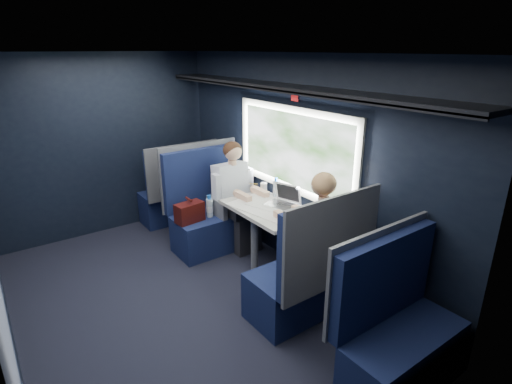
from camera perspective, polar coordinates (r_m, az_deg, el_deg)
ground at (r=4.12m, az=-10.57°, el=-15.14°), size 2.80×4.20×0.01m
room_shell at (r=3.51m, az=-11.75°, el=5.25°), size 3.00×4.40×2.40m
table at (r=4.26m, az=1.45°, el=-3.27°), size 0.62×1.00×0.74m
seat_bay_near at (r=4.93m, az=-6.52°, el=-3.13°), size 1.04×0.62×1.26m
seat_bay_far at (r=3.68m, az=7.51°, el=-11.85°), size 1.04×0.62×1.26m
seat_row_front at (r=5.71m, az=-11.00°, el=-0.21°), size 1.04×0.51×1.16m
seat_row_back at (r=3.21m, az=19.37°, el=-18.46°), size 1.04×0.51×1.16m
man at (r=4.81m, az=-2.93°, el=0.19°), size 0.53×0.56×1.32m
woman at (r=3.79m, az=8.78°, el=-5.52°), size 0.53×0.56×1.32m
papers at (r=4.27m, az=1.86°, el=-2.08°), size 0.68×0.88×0.01m
laptop at (r=4.31m, az=4.01°, el=-1.02°), size 0.32×0.37×0.23m
bottle_small at (r=4.52m, az=2.86°, el=0.51°), size 0.07×0.07×0.22m
cup at (r=4.71m, az=1.12°, el=0.70°), size 0.08×0.08×0.10m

